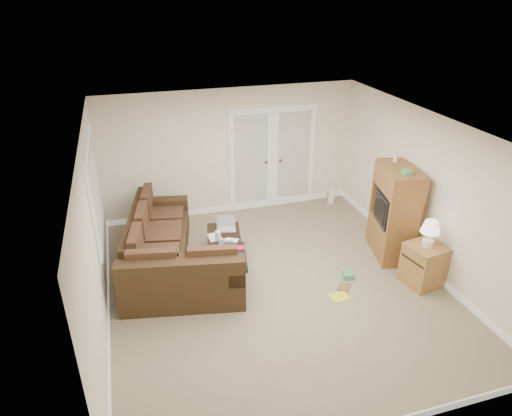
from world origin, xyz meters
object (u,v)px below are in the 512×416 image
object	(u,v)px
coffee_table	(225,248)
tv_armoire	(394,212)
side_cabinet	(424,261)
sectional_sofa	(169,256)

from	to	relation	value
coffee_table	tv_armoire	distance (m)	2.90
coffee_table	side_cabinet	xyz separation A→B (m)	(2.79, -1.50, 0.15)
sectional_sofa	tv_armoire	bearing A→B (deg)	3.99
coffee_table	tv_armoire	xyz separation A→B (m)	(2.79, -0.57, 0.55)
coffee_table	side_cabinet	bearing A→B (deg)	-17.55
coffee_table	side_cabinet	size ratio (longest dim) A/B	1.08
sectional_sofa	side_cabinet	xyz separation A→B (m)	(3.73, -1.38, 0.06)
sectional_sofa	tv_armoire	world-z (taller)	tv_armoire
tv_armoire	side_cabinet	distance (m)	1.01
tv_armoire	side_cabinet	bearing A→B (deg)	-76.57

